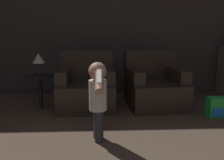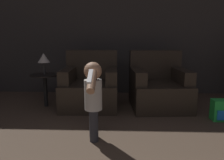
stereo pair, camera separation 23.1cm
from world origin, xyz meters
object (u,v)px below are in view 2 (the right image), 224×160
at_px(armchair_right, 158,88).
at_px(person_toddler, 93,95).
at_px(armchair_left, 90,87).
at_px(lamp, 44,58).
at_px(toy_backpack, 221,110).

bearing_deg(armchair_right, person_toddler, -130.82).
height_order(armchair_left, lamp, armchair_left).
bearing_deg(person_toddler, armchair_right, -46.13).
relative_size(armchair_left, lamp, 2.66).
xyz_separation_m(toy_backpack, lamp, (-2.44, 0.51, 0.61)).
bearing_deg(armchair_left, armchair_right, -1.31).
height_order(armchair_left, person_toddler, armchair_left).
relative_size(armchair_right, lamp, 2.80).
distance_m(armchair_right, toy_backpack, 0.92).
bearing_deg(lamp, toy_backpack, -11.73).
bearing_deg(armchair_right, toy_backpack, -43.17).
xyz_separation_m(person_toddler, toy_backpack, (1.56, 0.61, -0.34)).
height_order(armchair_right, person_toddler, armchair_right).
bearing_deg(person_toddler, armchair_left, -0.68).
bearing_deg(person_toddler, lamp, 28.42).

